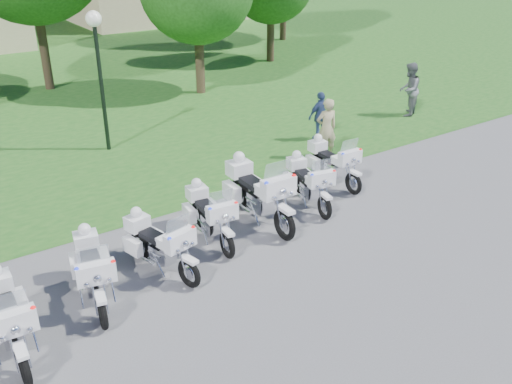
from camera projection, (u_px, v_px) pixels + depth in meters
ground at (305, 247)px, 12.17m from camera, size 100.00×100.00×0.00m
grass_lawn at (6, 44)px, 32.28m from camera, size 100.00×48.00×0.01m
motorcycle_0 at (8, 317)px, 9.03m from camera, size 0.77×2.22×1.49m
motorcycle_1 at (93, 269)px, 10.28m from camera, size 1.00×2.16×1.47m
motorcycle_2 at (159, 243)px, 11.14m from camera, size 0.99×2.08×1.42m
motorcycle_3 at (209, 214)px, 12.25m from camera, size 0.84×2.13×1.43m
motorcycle_4 at (258, 191)px, 12.98m from camera, size 0.88×2.59×1.74m
motorcycle_5 at (308, 181)px, 13.81m from camera, size 0.96×2.07×1.41m
motorcycle_6 at (332, 161)px, 14.95m from camera, size 0.73×2.09×1.41m
lamp_post at (97, 47)px, 16.04m from camera, size 0.44×0.44×4.08m
bystander_a at (326, 129)px, 16.39m from camera, size 0.72×0.55×1.77m
bystander_b at (409, 90)px, 19.99m from camera, size 1.14×1.07×1.87m
bystander_c at (321, 116)px, 17.80m from camera, size 0.93×0.43×1.55m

